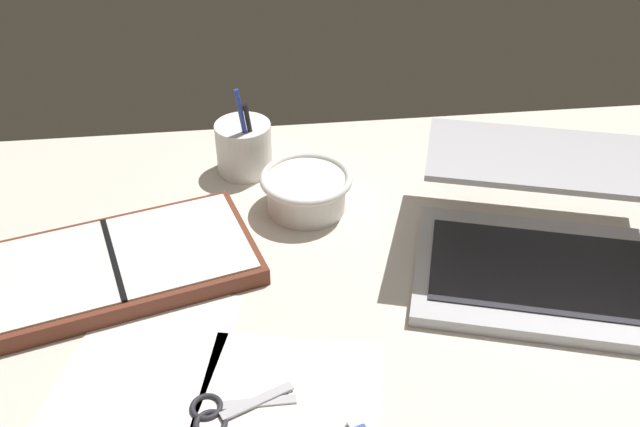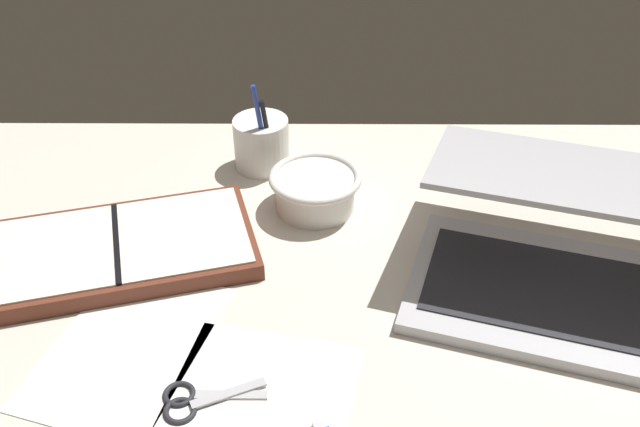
{
  "view_description": "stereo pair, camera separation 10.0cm",
  "coord_description": "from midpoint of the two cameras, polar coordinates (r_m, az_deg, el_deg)",
  "views": [
    {
      "loc": [
        -13.51,
        -69.53,
        68.12
      ],
      "look_at": [
        -3.99,
        11.26,
        9.0
      ],
      "focal_mm": 40.0,
      "sensor_mm": 36.0,
      "label": 1
    },
    {
      "loc": [
        -3.49,
        -70.09,
        68.12
      ],
      "look_at": [
        -3.99,
        11.26,
        9.0
      ],
      "focal_mm": 40.0,
      "sensor_mm": 36.0,
      "label": 2
    }
  ],
  "objects": [
    {
      "name": "pen_cup",
      "position": [
        1.22,
        -8.46,
        5.18
      ],
      "size": [
        9.39,
        9.39,
        16.57
      ],
      "color": "white",
      "rests_on": "desk_top"
    },
    {
      "name": "desk_top",
      "position": [
        0.97,
        0.16,
        -7.66
      ],
      "size": [
        140.0,
        100.0,
        2.0
      ],
      "primitive_type": "cube",
      "color": "beige",
      "rests_on": "ground"
    },
    {
      "name": "paper_sheet_beside_planner",
      "position": [
        0.93,
        -17.06,
        -11.45
      ],
      "size": [
        24.99,
        31.08,
        0.16
      ],
      "primitive_type": "cube",
      "rotation": [
        0.0,
        0.0,
        -0.29
      ],
      "color": "white",
      "rests_on": "desk_top"
    },
    {
      "name": "planner",
      "position": [
        1.05,
        -18.75,
        -4.1
      ],
      "size": [
        43.1,
        30.5,
        3.09
      ],
      "rotation": [
        0.0,
        0.0,
        0.27
      ],
      "color": "brown",
      "rests_on": "desk_top"
    },
    {
      "name": "bowl",
      "position": [
        1.12,
        -3.67,
        1.8
      ],
      "size": [
        14.57,
        14.57,
        6.23
      ],
      "color": "silver",
      "rests_on": "desk_top"
    },
    {
      "name": "scissors",
      "position": [
        0.85,
        -11.48,
        -15.47
      ],
      "size": [
        12.28,
        6.67,
        0.8
      ],
      "rotation": [
        0.0,
        0.0,
        0.21
      ],
      "color": "#B7B7BC",
      "rests_on": "desk_top"
    },
    {
      "name": "laptop",
      "position": [
        1.02,
        15.05,
        -1.68
      ],
      "size": [
        43.78,
        43.59,
        16.71
      ],
      "rotation": [
        0.0,
        0.0,
        -0.3
      ],
      "color": "#B7B7BC",
      "rests_on": "desk_top"
    }
  ]
}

